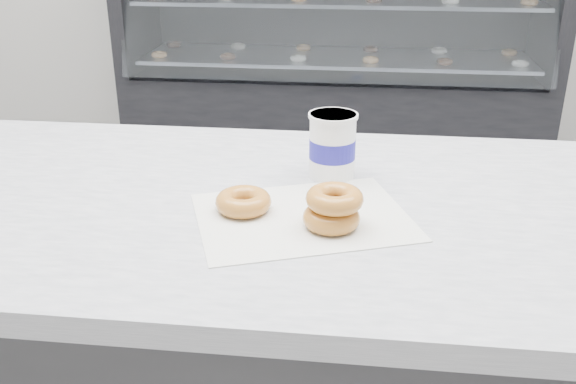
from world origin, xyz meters
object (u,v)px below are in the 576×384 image
Objects in this scene: donut_stack at (333,208)px; coffee_cup at (332,145)px; display_case at (335,72)px; donut_single at (243,202)px.

coffee_cup is at bearing 93.57° from donut_stack.
donut_stack is (0.12, -2.82, 0.44)m from display_case.
coffee_cup is (-0.01, 0.21, 0.03)m from donut_stack.
display_case is 2.65m from coffee_cup.
display_case is 19.60× the size of coffee_cup.
donut_single is at bearing 164.70° from donut_stack.
display_case reaches higher than donut_single.
display_case is at bearing 92.52° from donut_stack.
donut_stack is 1.06× the size of coffee_cup.
display_case reaches higher than coffee_cup.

